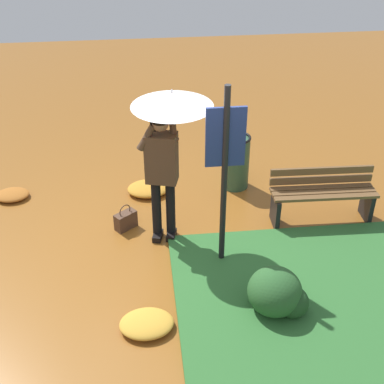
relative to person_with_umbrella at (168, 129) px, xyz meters
name	(u,v)px	position (x,y,z in m)	size (l,w,h in m)	color
ground_plane	(165,242)	(-0.08, -0.15, -1.55)	(18.00, 18.00, 0.00)	brown
person_with_umbrella	(168,129)	(0.00, 0.00, 0.00)	(0.96, 0.96, 2.04)	black
info_sign_post	(225,158)	(0.59, -0.57, -0.11)	(0.44, 0.07, 2.30)	black
handbag	(126,220)	(-0.58, 0.23, -1.42)	(0.32, 0.29, 0.37)	#4C3323
park_bench	(322,195)	(2.07, 0.14, -1.15)	(1.40, 0.40, 0.75)	black
trash_bin	(236,162)	(1.07, 1.13, -1.13)	(0.42, 0.42, 0.83)	#2D5138
shrub_cluster	(278,294)	(1.06, -1.50, -1.30)	(0.66, 0.60, 0.54)	#285628
leaf_pile_near_person	(148,189)	(-0.25, 1.08, -1.48)	(0.62, 0.50, 0.14)	#C68428
leaf_pile_by_bench	(147,324)	(-0.38, -1.60, -1.49)	(0.58, 0.47, 0.13)	gold
leaf_pile_far_path	(12,195)	(-2.24, 1.15, -1.50)	(0.49, 0.39, 0.11)	#A86023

